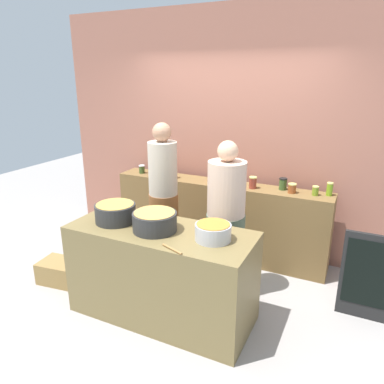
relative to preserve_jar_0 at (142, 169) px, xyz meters
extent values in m
plane|color=#9A938F|center=(1.09, -1.07, -1.01)|extent=(12.00, 12.00, 0.00)
cube|color=#A36552|center=(1.09, 0.38, 0.49)|extent=(4.80, 0.12, 3.00)
cube|color=brown|center=(1.09, 0.03, -0.53)|extent=(2.70, 0.36, 0.95)
cube|color=brown|center=(1.09, -1.37, -0.56)|extent=(1.70, 0.70, 0.89)
cylinder|color=#3C5123|center=(0.00, 0.00, -0.01)|extent=(0.08, 0.08, 0.10)
cylinder|color=silver|center=(0.00, 0.00, 0.05)|extent=(0.08, 0.08, 0.01)
cylinder|color=#501E5D|center=(0.17, -0.04, 0.01)|extent=(0.08, 0.08, 0.12)
cylinder|color=silver|center=(0.17, -0.04, 0.07)|extent=(0.08, 0.08, 0.01)
cylinder|color=#B63511|center=(0.28, 0.03, 0.01)|extent=(0.07, 0.07, 0.12)
cylinder|color=silver|center=(0.28, 0.03, 0.07)|extent=(0.07, 0.07, 0.01)
cylinder|color=brown|center=(0.51, -0.02, -0.01)|extent=(0.07, 0.07, 0.09)
cylinder|color=#D6C666|center=(0.51, -0.02, 0.04)|extent=(0.07, 0.07, 0.01)
cylinder|color=#AE2718|center=(1.00, 0.04, 0.01)|extent=(0.08, 0.08, 0.13)
cylinder|color=silver|center=(1.00, 0.04, 0.08)|extent=(0.08, 0.08, 0.01)
cylinder|color=#B32414|center=(1.27, 0.05, 0.00)|extent=(0.07, 0.07, 0.11)
cylinder|color=#D6C666|center=(1.27, 0.05, 0.06)|extent=(0.07, 0.07, 0.01)
cylinder|color=maroon|center=(1.53, -0.02, 0.01)|extent=(0.09, 0.09, 0.12)
cylinder|color=#D6C666|center=(1.53, -0.02, 0.08)|extent=(0.09, 0.09, 0.01)
cylinder|color=#354F24|center=(1.85, 0.09, 0.01)|extent=(0.09, 0.09, 0.12)
cylinder|color=black|center=(1.85, 0.09, 0.07)|extent=(0.09, 0.09, 0.01)
cylinder|color=brown|center=(1.97, 0.01, -0.01)|extent=(0.09, 0.09, 0.09)
cylinder|color=#D6C666|center=(1.97, 0.01, 0.05)|extent=(0.09, 0.09, 0.01)
cylinder|color=olive|center=(2.22, 0.03, -0.01)|extent=(0.07, 0.07, 0.09)
cylinder|color=#D6C666|center=(2.22, 0.03, 0.04)|extent=(0.07, 0.07, 0.01)
cylinder|color=olive|center=(2.36, 0.09, 0.01)|extent=(0.06, 0.06, 0.13)
cylinder|color=#D6C666|center=(2.36, 0.09, 0.08)|extent=(0.07, 0.07, 0.01)
cylinder|color=#2D2D2D|center=(0.61, -1.39, -0.04)|extent=(0.38, 0.38, 0.17)
cylinder|color=#B98D3F|center=(0.61, -1.39, 0.05)|extent=(0.35, 0.35, 0.00)
cylinder|color=#2D2D2D|center=(1.05, -1.40, -0.04)|extent=(0.39, 0.39, 0.17)
cylinder|color=#BB8A44|center=(1.05, -1.40, 0.05)|extent=(0.36, 0.36, 0.00)
cylinder|color=#B7B7BC|center=(1.59, -1.36, -0.05)|extent=(0.30, 0.30, 0.14)
cylinder|color=#B7752C|center=(1.59, -1.36, 0.02)|extent=(0.28, 0.28, 0.00)
cylinder|color=#9E703D|center=(1.38, -1.67, -0.11)|extent=(0.22, 0.10, 0.02)
cylinder|color=brown|center=(0.70, -0.63, -0.53)|extent=(0.33, 0.33, 0.95)
cylinder|color=#C1B39E|center=(0.70, -0.63, 0.23)|extent=(0.32, 0.32, 0.58)
sphere|color=tan|center=(0.70, -0.63, 0.62)|extent=(0.20, 0.20, 0.20)
cylinder|color=#4F5F4A|center=(1.49, -0.76, -0.57)|extent=(0.39, 0.39, 0.88)
cylinder|color=#D0AF99|center=(1.49, -0.76, 0.14)|extent=(0.38, 0.38, 0.54)
sphere|color=#D8A884|center=(1.49, -0.76, 0.52)|extent=(0.20, 0.20, 0.20)
cube|color=olive|center=(-0.22, -1.36, -0.89)|extent=(0.50, 0.37, 0.24)
cube|color=black|center=(2.82, -0.59, -0.58)|extent=(0.46, 0.04, 0.86)
cube|color=black|center=(2.82, -0.61, -0.53)|extent=(0.39, 0.01, 0.65)
camera|label=1|loc=(2.65, -3.93, 1.20)|focal=33.97mm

